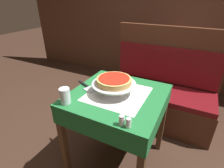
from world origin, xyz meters
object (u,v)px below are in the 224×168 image
object	(u,v)px
dining_table_front	(117,105)
deep_dish_pizza	(114,81)
booth_bench	(159,97)
salt_shaker	(122,120)
pepper_shaker	(128,123)
condiment_caddy	(183,49)
pizza_pan_stand	(114,84)
pizza_server	(88,87)
dining_table_rear	(183,57)
water_glass_near	(65,96)

from	to	relation	value
dining_table_front	deep_dish_pizza	world-z (taller)	deep_dish_pizza
dining_table_front	booth_bench	size ratio (longest dim) A/B	0.60
booth_bench	salt_shaker	distance (m)	1.29
pepper_shaker	condiment_caddy	bearing A→B (deg)	87.27
salt_shaker	pepper_shaker	world-z (taller)	salt_shaker
pizza_pan_stand	salt_shaker	xyz separation A→B (m)	(0.22, -0.33, -0.05)
pizza_server	pepper_shaker	xyz separation A→B (m)	(0.52, -0.32, 0.03)
booth_bench	dining_table_rear	bearing A→B (deg)	79.43
booth_bench	condiment_caddy	distance (m)	0.80
salt_shaker	condiment_caddy	world-z (taller)	condiment_caddy
pizza_server	water_glass_near	distance (m)	0.29
condiment_caddy	booth_bench	bearing A→B (deg)	-101.92
pizza_pan_stand	pepper_shaker	bearing A→B (deg)	-50.95
deep_dish_pizza	water_glass_near	bearing A→B (deg)	-130.59
pizza_server	condiment_caddy	distance (m)	1.62
booth_bench	deep_dish_pizza	world-z (taller)	booth_bench
deep_dish_pizza	pizza_server	xyz separation A→B (m)	(-0.25, -0.01, -0.11)
dining_table_front	salt_shaker	world-z (taller)	salt_shaker
dining_table_front	salt_shaker	size ratio (longest dim) A/B	11.36
booth_bench	salt_shaker	size ratio (longest dim) A/B	19.04
salt_shaker	condiment_caddy	bearing A→B (deg)	85.85
pizza_server	booth_bench	bearing A→B (deg)	61.67
deep_dish_pizza	pizza_server	bearing A→B (deg)	-176.80
pizza_server	pepper_shaker	size ratio (longest dim) A/B	4.07
pizza_server	salt_shaker	size ratio (longest dim) A/B	3.80
pizza_pan_stand	water_glass_near	world-z (taller)	water_glass_near
deep_dish_pizza	booth_bench	bearing A→B (deg)	75.53
pizza_pan_stand	pizza_server	xyz separation A→B (m)	(-0.25, -0.01, -0.08)
booth_bench	pizza_pan_stand	distance (m)	1.04
deep_dish_pizza	pepper_shaker	world-z (taller)	deep_dish_pizza
water_glass_near	pizza_pan_stand	bearing A→B (deg)	49.41
water_glass_near	pizza_server	bearing A→B (deg)	89.20
pizza_pan_stand	salt_shaker	world-z (taller)	pizza_pan_stand
pizza_server	condiment_caddy	xyz separation A→B (m)	(0.61, 1.50, 0.04)
pizza_pan_stand	deep_dish_pizza	bearing A→B (deg)	90.00
pizza_pan_stand	salt_shaker	distance (m)	0.40
pizza_pan_stand	dining_table_rear	bearing A→B (deg)	77.28
dining_table_rear	pizza_pan_stand	size ratio (longest dim) A/B	2.17
deep_dish_pizza	condiment_caddy	world-z (taller)	condiment_caddy
booth_bench	dining_table_front	bearing A→B (deg)	-102.44
pizza_server	deep_dish_pizza	bearing A→B (deg)	3.20
pizza_pan_stand	condiment_caddy	size ratio (longest dim) A/B	2.55
dining_table_rear	deep_dish_pizza	world-z (taller)	deep_dish_pizza
dining_table_front	deep_dish_pizza	xyz separation A→B (m)	(-0.03, -0.00, 0.22)
dining_table_front	water_glass_near	world-z (taller)	water_glass_near
deep_dish_pizza	pepper_shaker	size ratio (longest dim) A/B	4.45
deep_dish_pizza	water_glass_near	distance (m)	0.40
deep_dish_pizza	salt_shaker	xyz separation A→B (m)	(0.22, -0.33, -0.08)
booth_bench	deep_dish_pizza	distance (m)	1.05
pizza_server	pepper_shaker	bearing A→B (deg)	-31.36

